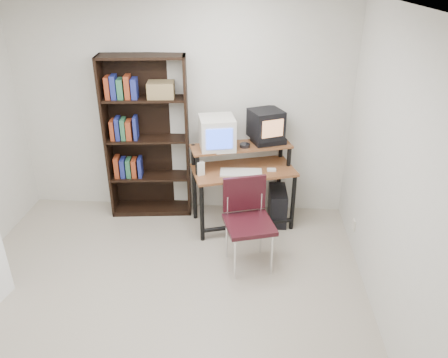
# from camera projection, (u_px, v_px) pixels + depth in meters

# --- Properties ---
(floor) EXTENTS (4.00, 4.00, 0.01)m
(floor) POSITION_uv_depth(u_px,v_px,m) (155.00, 312.00, 4.00)
(floor) COLOR #B3A894
(floor) RESTS_ON ground
(ceiling) EXTENTS (4.00, 4.00, 0.01)m
(ceiling) POSITION_uv_depth(u_px,v_px,m) (126.00, 9.00, 2.84)
(ceiling) COLOR white
(ceiling) RESTS_ON back_wall
(back_wall) EXTENTS (4.00, 0.01, 2.60)m
(back_wall) POSITION_uv_depth(u_px,v_px,m) (182.00, 110.00, 5.21)
(back_wall) COLOR beige
(back_wall) RESTS_ON floor
(right_wall) EXTENTS (0.01, 4.00, 2.60)m
(right_wall) POSITION_uv_depth(u_px,v_px,m) (403.00, 194.00, 3.30)
(right_wall) COLOR beige
(right_wall) RESTS_ON floor
(computer_desk) EXTENTS (1.28, 0.89, 0.98)m
(computer_desk) POSITION_uv_depth(u_px,v_px,m) (243.00, 172.00, 5.09)
(computer_desk) COLOR brown
(computer_desk) RESTS_ON floor
(crt_monitor) EXTENTS (0.46, 0.46, 0.36)m
(crt_monitor) POSITION_uv_depth(u_px,v_px,m) (217.00, 133.00, 4.92)
(crt_monitor) COLOR silver
(crt_monitor) RESTS_ON computer_desk
(vcr) EXTENTS (0.43, 0.37, 0.08)m
(vcr) POSITION_uv_depth(u_px,v_px,m) (268.00, 140.00, 5.10)
(vcr) COLOR black
(vcr) RESTS_ON computer_desk
(crt_tv) EXTENTS (0.46, 0.45, 0.33)m
(crt_tv) POSITION_uv_depth(u_px,v_px,m) (266.00, 124.00, 5.01)
(crt_tv) COLOR black
(crt_tv) RESTS_ON vcr
(cd_spindle) EXTENTS (0.15, 0.15, 0.05)m
(cd_spindle) POSITION_uv_depth(u_px,v_px,m) (245.00, 146.00, 4.98)
(cd_spindle) COLOR #26262B
(cd_spindle) RESTS_ON computer_desk
(keyboard) EXTENTS (0.48, 0.22, 0.03)m
(keyboard) POSITION_uv_depth(u_px,v_px,m) (241.00, 173.00, 4.94)
(keyboard) COLOR silver
(keyboard) RESTS_ON computer_desk
(mousepad) EXTENTS (0.28, 0.26, 0.01)m
(mousepad) POSITION_uv_depth(u_px,v_px,m) (271.00, 172.00, 5.00)
(mousepad) COLOR black
(mousepad) RESTS_ON computer_desk
(mouse) EXTENTS (0.10, 0.07, 0.03)m
(mouse) POSITION_uv_depth(u_px,v_px,m) (271.00, 170.00, 5.00)
(mouse) COLOR white
(mouse) RESTS_ON mousepad
(desk_speaker) EXTENTS (0.11, 0.10, 0.17)m
(desk_speaker) POSITION_uv_depth(u_px,v_px,m) (200.00, 169.00, 4.88)
(desk_speaker) COLOR silver
(desk_speaker) RESTS_ON computer_desk
(pc_tower) EXTENTS (0.21, 0.46, 0.42)m
(pc_tower) POSITION_uv_depth(u_px,v_px,m) (277.00, 205.00, 5.34)
(pc_tower) COLOR black
(pc_tower) RESTS_ON floor
(school_chair) EXTENTS (0.58, 0.58, 0.94)m
(school_chair) POSITION_uv_depth(u_px,v_px,m) (247.00, 214.00, 4.43)
(school_chair) COLOR black
(school_chair) RESTS_ON floor
(bookshelf) EXTENTS (1.01, 0.42, 1.97)m
(bookshelf) POSITION_uv_depth(u_px,v_px,m) (147.00, 136.00, 5.24)
(bookshelf) COLOR black
(bookshelf) RESTS_ON floor
(wall_outlet) EXTENTS (0.02, 0.08, 0.12)m
(wall_outlet) POSITION_uv_depth(u_px,v_px,m) (354.00, 225.00, 4.77)
(wall_outlet) COLOR beige
(wall_outlet) RESTS_ON right_wall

